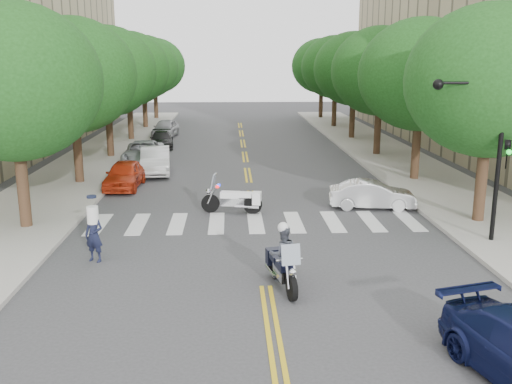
{
  "coord_description": "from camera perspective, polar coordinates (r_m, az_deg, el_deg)",
  "views": [
    {
      "loc": [
        -0.98,
        -15.29,
        6.42
      ],
      "look_at": [
        0.01,
        6.32,
        1.3
      ],
      "focal_mm": 40.0,
      "sensor_mm": 36.0,
      "label": 1
    }
  ],
  "objects": [
    {
      "name": "parked_car_c",
      "position": [
        35.73,
        -11.18,
        3.85
      ],
      "size": [
        2.6,
        5.2,
        1.41
      ],
      "primitive_type": "imported",
      "rotation": [
        0.0,
        0.0,
        0.05
      ],
      "color": "#A0A4A8",
      "rests_on": "ground"
    },
    {
      "name": "tree_l_1",
      "position": [
        30.33,
        -17.9,
        11.05
      ],
      "size": [
        6.4,
        6.4,
        8.45
      ],
      "color": "#382316",
      "rests_on": "ground"
    },
    {
      "name": "tree_r_5",
      "position": [
        62.08,
        6.6,
        12.42
      ],
      "size": [
        6.4,
        6.4,
        8.45
      ],
      "color": "#382316",
      "rests_on": "ground"
    },
    {
      "name": "tree_l_2",
      "position": [
        38.12,
        -14.77,
        11.58
      ],
      "size": [
        6.4,
        6.4,
        8.45
      ],
      "color": "#382316",
      "rests_on": "ground"
    },
    {
      "name": "motorcycle_police",
      "position": [
        16.27,
        2.65,
        -6.65
      ],
      "size": [
        0.91,
        2.39,
        1.95
      ],
      "rotation": [
        0.0,
        0.0,
        3.33
      ],
      "color": "black",
      "rests_on": "ground"
    },
    {
      "name": "tree_l_3",
      "position": [
        45.97,
        -12.69,
        11.91
      ],
      "size": [
        6.4,
        6.4,
        8.45
      ],
      "color": "#382316",
      "rests_on": "ground"
    },
    {
      "name": "tree_l_0",
      "position": [
        22.7,
        -23.15,
        10.08
      ],
      "size": [
        6.4,
        6.4,
        8.45
      ],
      "color": "#382316",
      "rests_on": "ground"
    },
    {
      "name": "tree_l_5",
      "position": [
        61.8,
        -10.13,
        12.3
      ],
      "size": [
        6.4,
        6.4,
        8.45
      ],
      "color": "#382316",
      "rests_on": "ground"
    },
    {
      "name": "parked_car_e",
      "position": [
        47.84,
        -9.04,
        6.32
      ],
      "size": [
        2.17,
        4.47,
        1.47
      ],
      "primitive_type": "imported",
      "rotation": [
        0.0,
        0.0,
        -0.1
      ],
      "color": "#97979C",
      "rests_on": "ground"
    },
    {
      "name": "sidewalk_left",
      "position": [
        38.78,
        -15.3,
        3.42
      ],
      "size": [
        5.0,
        60.0,
        0.15
      ],
      "primitive_type": "cube",
      "color": "#9E9991",
      "rests_on": "ground"
    },
    {
      "name": "tree_r_1",
      "position": [
        30.9,
        16.15,
        11.19
      ],
      "size": [
        6.4,
        6.4,
        8.45
      ],
      "color": "#382316",
      "rests_on": "ground"
    },
    {
      "name": "convertible",
      "position": [
        25.25,
        11.53,
        -0.27
      ],
      "size": [
        3.82,
        1.74,
        1.22
      ],
      "primitive_type": "imported",
      "rotation": [
        0.0,
        0.0,
        1.45
      ],
      "color": "silver",
      "rests_on": "ground"
    },
    {
      "name": "tree_r_0",
      "position": [
        23.45,
        22.4,
        10.21
      ],
      "size": [
        6.4,
        6.4,
        8.45
      ],
      "color": "#382316",
      "rests_on": "ground"
    },
    {
      "name": "parked_car_b",
      "position": [
        32.68,
        -10.02,
        3.11
      ],
      "size": [
        2.05,
        4.69,
        1.5
      ],
      "primitive_type": "imported",
      "rotation": [
        0.0,
        0.0,
        0.1
      ],
      "color": "silver",
      "rests_on": "ground"
    },
    {
      "name": "traffic_signal_pole",
      "position": [
        20.88,
        22.11,
        4.91
      ],
      "size": [
        2.82,
        0.42,
        6.0
      ],
      "color": "black",
      "rests_on": "ground"
    },
    {
      "name": "ground",
      "position": [
        16.61,
        0.98,
        -9.42
      ],
      "size": [
        140.0,
        140.0,
        0.0
      ],
      "primitive_type": "plane",
      "color": "#38383A",
      "rests_on": "ground"
    },
    {
      "name": "tree_r_3",
      "position": [
        46.35,
        9.78,
        12.05
      ],
      "size": [
        6.4,
        6.4,
        8.45
      ],
      "color": "#382316",
      "rests_on": "ground"
    },
    {
      "name": "sidewalk_right",
      "position": [
        39.25,
        12.93,
        3.67
      ],
      "size": [
        5.0,
        60.0,
        0.15
      ],
      "primitive_type": "cube",
      "color": "#9E9991",
      "rests_on": "ground"
    },
    {
      "name": "tree_l_4",
      "position": [
        53.87,
        -11.22,
        12.14
      ],
      "size": [
        6.4,
        6.4,
        8.45
      ],
      "color": "#382316",
      "rests_on": "ground"
    },
    {
      "name": "parked_car_d",
      "position": [
        42.21,
        -9.41,
        5.19
      ],
      "size": [
        2.05,
        4.2,
        1.18
      ],
      "primitive_type": "imported",
      "rotation": [
        0.0,
        0.0,
        0.1
      ],
      "color": "black",
      "rests_on": "ground"
    },
    {
      "name": "tree_r_2",
      "position": [
        38.57,
        12.33,
        11.72
      ],
      "size": [
        6.4,
        6.4,
        8.45
      ],
      "color": "#382316",
      "rests_on": "ground"
    },
    {
      "name": "parked_car_a",
      "position": [
        29.35,
        -13.02,
        1.71
      ],
      "size": [
        1.75,
        4.1,
        1.38
      ],
      "primitive_type": "imported",
      "rotation": [
        0.0,
        0.0,
        -0.03
      ],
      "color": "red",
      "rests_on": "ground"
    },
    {
      "name": "motorcycle_parked",
      "position": [
        23.98,
        -1.92,
        -0.79
      ],
      "size": [
        2.58,
        0.9,
        1.67
      ],
      "rotation": [
        0.0,
        0.0,
        1.39
      ],
      "color": "black",
      "rests_on": "ground"
    },
    {
      "name": "tree_r_4",
      "position": [
        54.19,
        7.96,
        12.26
      ],
      "size": [
        6.4,
        6.4,
        8.45
      ],
      "color": "#382316",
      "rests_on": "ground"
    },
    {
      "name": "officer_standing",
      "position": [
        19.0,
        -15.89,
        -4.16
      ],
      "size": [
        0.76,
        0.64,
        1.76
      ],
      "primitive_type": "imported",
      "rotation": [
        0.0,
        0.0,
        -0.4
      ],
      "color": "black",
      "rests_on": "ground"
    }
  ]
}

